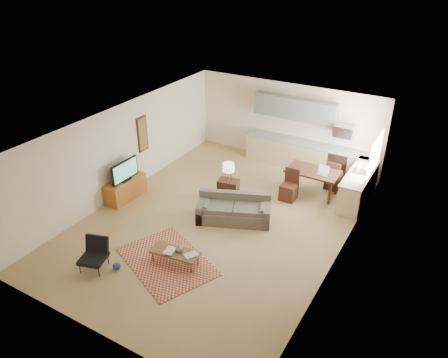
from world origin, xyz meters
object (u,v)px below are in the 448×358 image
Objects in this scene: dining_table at (312,182)px; console_table at (228,191)px; sofa at (234,209)px; coffee_table at (175,257)px; tv_credenza at (126,189)px; armchair at (93,256)px.

console_table is at bearing -139.51° from dining_table.
sofa reaches higher than coffee_table.
coffee_table is 1.70× the size of console_table.
tv_credenza is at bearing 143.80° from coffee_table.
dining_table is (1.93, 1.63, 0.04)m from console_table.
tv_credenza is 5.51m from dining_table.
console_table is at bearing 105.02° from sofa.
coffee_table is 0.76× the size of dining_table.
tv_credenza is at bearing -146.60° from dining_table.
console_table is at bearing 89.75° from coffee_table.
console_table is (2.68, 1.38, 0.04)m from tv_credenza.
coffee_table is 0.87× the size of tv_credenza.
dining_table reaches higher than tv_credenza.
tv_credenza is 3.02m from console_table.
armchair reaches higher than console_table.
tv_credenza reaches higher than coffee_table.
armchair is 4.35m from console_table.
dining_table is at bearing 39.07° from sofa.
sofa is 3.00× the size of console_table.
armchair is 0.56× the size of tv_credenza.
dining_table is (4.61, 3.01, 0.08)m from tv_credenza.
armchair is at bearing -116.57° from console_table.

